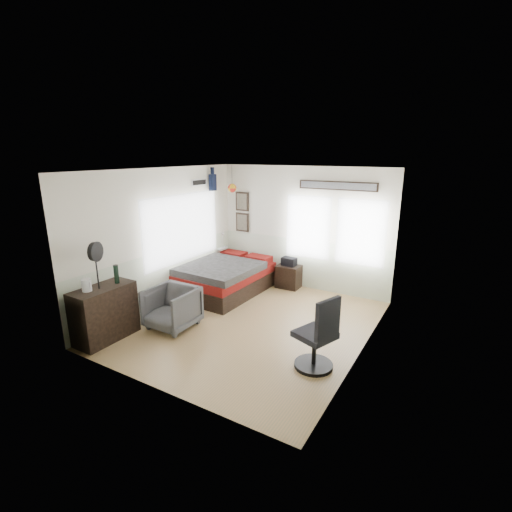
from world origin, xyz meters
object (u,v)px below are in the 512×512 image
Objects in this scene: dresser at (105,313)px; task_chair at (318,340)px; armchair at (172,308)px; bed at (225,277)px; nightstand at (289,276)px.

task_chair is (3.32, 0.91, 0.00)m from dresser.
armchair is at bearing -158.53° from task_chair.
dresser is at bearing -97.31° from bed.
task_chair reaches higher than dresser.
nightstand is at bearing 72.60° from armchair.
nightstand is (1.10, 0.97, -0.07)m from bed.
armchair reaches higher than bed.
nightstand is 3.33m from task_chair.
dresser reaches higher than nightstand.
armchair is at bearing -81.92° from bed.
bed is 4.15× the size of nightstand.
bed is 3.42m from task_chair.
dresser reaches higher than bed.
task_chair is at bearing -30.68° from bed.
bed is 2.14× the size of dresser.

